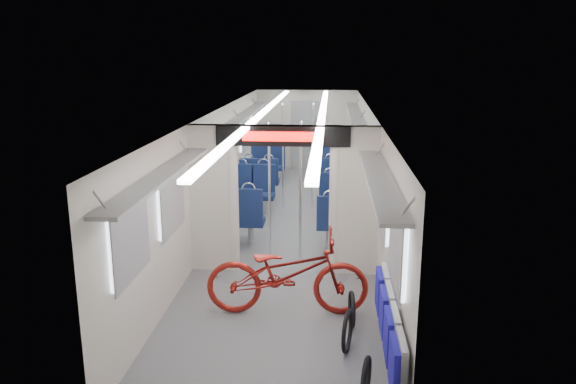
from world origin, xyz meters
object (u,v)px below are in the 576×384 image
object	(u,v)px
stanchion_near_left	(270,194)
stanchion_far_left	(283,157)
seat_bay_near_right	(341,206)
stanchion_far_right	(312,156)
bike_hoop_b	(347,333)
bicycle	(287,273)
bike_hoop_c	(352,311)
seat_bay_far_left	(264,169)
stanchion_near_right	(300,191)
seat_bay_far_right	(339,168)
flip_bench	(389,324)
seat_bay_near_left	(245,199)
bike_hoop_a	(366,380)

from	to	relation	value
stanchion_near_left	stanchion_far_left	world-z (taller)	same
seat_bay_near_right	stanchion_far_right	world-z (taller)	stanchion_far_right
bike_hoop_b	stanchion_far_right	world-z (taller)	stanchion_far_right
bicycle	bike_hoop_c	world-z (taller)	bicycle
seat_bay_far_left	stanchion_near_right	xyz separation A→B (m)	(1.17, -4.73, 0.61)
bike_hoop_c	seat_bay_near_right	world-z (taller)	seat_bay_near_right
bike_hoop_c	stanchion_near_left	xyz separation A→B (m)	(-1.27, 2.21, 0.94)
seat_bay_far_left	seat_bay_far_right	size ratio (longest dim) A/B	1.02
bike_hoop_b	seat_bay_far_right	size ratio (longest dim) A/B	0.25
flip_bench	bike_hoop_b	bearing A→B (deg)	134.98
stanchion_far_right	seat_bay_near_left	bearing A→B (deg)	-127.90
bike_hoop_a	stanchion_far_right	distance (m)	7.21
seat_bay_near_right	stanchion_near_left	distance (m)	2.06
bicycle	stanchion_far_left	size ratio (longest dim) A/B	0.92
bike_hoop_b	seat_bay_near_right	bearing A→B (deg)	90.02
bike_hoop_b	seat_bay_near_right	distance (m)	4.39
bike_hoop_a	stanchion_near_right	size ratio (longest dim) A/B	0.19
stanchion_far_left	stanchion_near_left	bearing A→B (deg)	-88.96
flip_bench	stanchion_far_left	bearing A→B (deg)	104.40
bicycle	seat_bay_near_right	size ratio (longest dim) A/B	1.06
bike_hoop_c	seat_bay_far_right	size ratio (longest dim) A/B	0.23
seat_bay_near_left	seat_bay_far_left	world-z (taller)	seat_bay_near_left
seat_bay_near_right	stanchion_near_left	bearing A→B (deg)	-127.26
bicycle	bike_hoop_c	distance (m)	0.96
stanchion_near_right	stanchion_near_left	bearing A→B (deg)	-160.24
seat_bay_far_right	stanchion_near_right	bearing A→B (deg)	-98.16
bike_hoop_b	stanchion_far_left	world-z (taller)	stanchion_far_left
flip_bench	bike_hoop_a	xyz separation A→B (m)	(-0.25, -0.46, -0.39)
flip_bench	seat_bay_near_left	size ratio (longest dim) A/B	0.93
bike_hoop_a	seat_bay_far_right	distance (m)	8.79
bike_hoop_b	stanchion_near_right	world-z (taller)	stanchion_near_right
flip_bench	seat_bay_near_left	distance (m)	5.52
bike_hoop_c	seat_bay_far_left	xyz separation A→B (m)	(-1.94, 7.11, 0.33)
stanchion_near_left	seat_bay_near_left	bearing A→B (deg)	110.66
bicycle	stanchion_near_left	size ratio (longest dim) A/B	0.92
stanchion_far_right	seat_bay_far_right	bearing A→B (deg)	69.82
seat_bay_near_right	stanchion_far_right	size ratio (longest dim) A/B	0.87
seat_bay_far_right	stanchion_near_left	bearing A→B (deg)	-103.21
bicycle	seat_bay_far_left	distance (m)	6.87
seat_bay_near_left	seat_bay_far_left	size ratio (longest dim) A/B	1.12
seat_bay_near_left	seat_bay_near_right	world-z (taller)	seat_bay_near_left
bike_hoop_c	seat_bay_near_right	bearing A→B (deg)	91.10
bike_hoop_a	bike_hoop_c	bearing A→B (deg)	93.53
stanchion_near_left	flip_bench	bearing A→B (deg)	-63.49
flip_bench	bike_hoop_b	xyz separation A→B (m)	(-0.42, 0.42, -0.35)
bicycle	stanchion_far_right	world-z (taller)	stanchion_far_right
flip_bench	seat_bay_far_right	size ratio (longest dim) A/B	1.06
stanchion_far_left	stanchion_far_right	distance (m)	0.65
stanchion_near_left	stanchion_far_right	distance (m)	3.45
flip_bench	stanchion_far_right	world-z (taller)	stanchion_far_right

